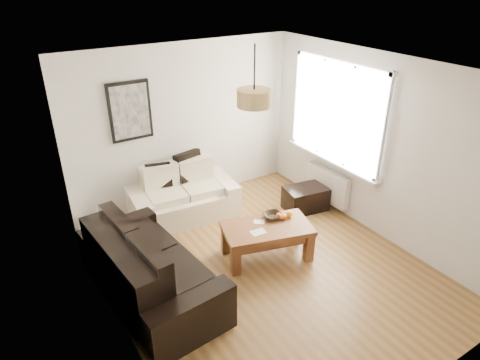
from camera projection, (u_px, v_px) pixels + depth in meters
floor at (264, 268)px, 5.63m from camera, size 4.50×4.50×0.00m
ceiling at (271, 70)px, 4.46m from camera, size 3.80×4.50×0.00m
wall_back at (184, 126)px, 6.74m from camera, size 3.80×0.04×2.60m
wall_front at (434, 290)px, 3.35m from camera, size 3.80×0.04×2.60m
wall_left at (108, 228)px, 4.14m from camera, size 0.04×4.50×2.60m
wall_right at (377, 148)px, 5.95m from camera, size 0.04×4.50×2.60m
window_bay at (337, 112)px, 6.40m from camera, size 0.14×1.90×1.60m
radiator at (327, 185)px, 6.93m from camera, size 0.10×0.90×0.52m
poster at (130, 111)px, 6.13m from camera, size 0.62×0.04×0.87m
pendant_shade at (254, 98)px, 4.85m from camera, size 0.40×0.40×0.20m
loveseat_cream at (183, 193)px, 6.64m from camera, size 1.69×1.03×0.81m
sofa_leather at (150, 265)px, 4.99m from camera, size 1.18×2.14×0.89m
coffee_table at (267, 241)px, 5.76m from camera, size 1.30×0.93×0.48m
ottoman at (306, 198)px, 6.91m from camera, size 0.74×0.55×0.39m
cushion_left at (159, 175)px, 6.51m from camera, size 0.40×0.20×0.38m
cushion_right at (189, 166)px, 6.74m from camera, size 0.47×0.23×0.45m
fruit_bowl at (273, 216)px, 5.84m from camera, size 0.28×0.28×0.06m
orange_a at (284, 217)px, 5.80m from camera, size 0.09×0.09×0.08m
orange_b at (289, 214)px, 5.86m from camera, size 0.11×0.11×0.09m
orange_c at (279, 215)px, 5.83m from camera, size 0.08×0.08×0.07m
papers at (258, 232)px, 5.53m from camera, size 0.21×0.16×0.01m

